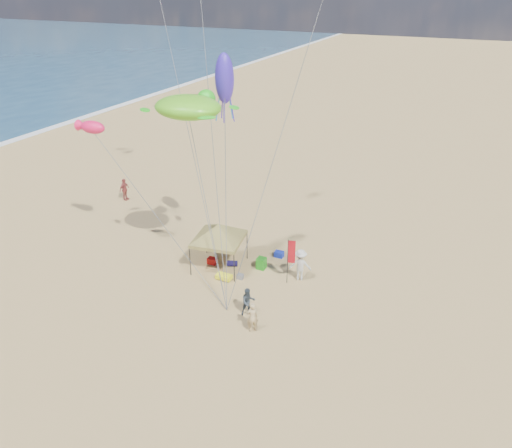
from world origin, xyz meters
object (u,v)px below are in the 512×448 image
object	(u,v)px
cooler_blue	(279,254)
person_near_b	(248,302)
canopy_tent	(218,226)
person_near_a	(252,317)
chair_yellow	(205,242)
person_near_c	(300,265)
person_far_a	(124,189)
feather_flag	(291,254)
chair_green	(261,263)
beach_cart	(224,277)
cooler_red	(212,261)

from	to	relation	value
cooler_blue	person_near_b	world-z (taller)	person_near_b
canopy_tent	person_near_a	xyz separation A→B (m)	(4.29, -4.52, -1.94)
chair_yellow	person_near_c	size ratio (longest dim) A/B	0.37
person_near_a	person_far_a	world-z (taller)	person_far_a
person_far_a	feather_flag	bearing A→B (deg)	-107.72
cooler_blue	person_near_c	bearing A→B (deg)	-41.73
feather_flag	chair_green	world-z (taller)	feather_flag
cooler_blue	person_near_b	distance (m)	6.05
chair_yellow	person_near_b	xyz separation A→B (m)	(5.54, -5.11, 0.42)
chair_yellow	person_near_c	world-z (taller)	person_near_c
person_far_a	beach_cart	bearing A→B (deg)	-117.33
feather_flag	cooler_blue	distance (m)	3.39
canopy_tent	beach_cart	bearing A→B (deg)	-51.97
feather_flag	chair_yellow	xyz separation A→B (m)	(-6.41, 1.57, -1.52)
cooler_red	feather_flag	bearing A→B (deg)	0.16
cooler_red	person_near_b	world-z (taller)	person_near_b
person_near_a	person_near_c	bearing A→B (deg)	-136.67
person_near_a	person_far_a	bearing A→B (deg)	-73.76
canopy_tent	person_near_b	world-z (taller)	canopy_tent
beach_cart	cooler_red	bearing A→B (deg)	139.79
canopy_tent	cooler_blue	world-z (taller)	canopy_tent
cooler_blue	person_near_c	xyz separation A→B (m)	(2.03, -1.81, 0.77)
chair_yellow	person_far_a	world-z (taller)	person_far_a
feather_flag	beach_cart	world-z (taller)	feather_flag
beach_cart	person_near_b	xyz separation A→B (m)	(2.65, -2.29, 0.57)
chair_green	cooler_blue	bearing A→B (deg)	75.26
person_near_a	person_near_c	xyz separation A→B (m)	(0.51, 5.25, 0.15)
person_near_c	canopy_tent	bearing A→B (deg)	-8.04
person_near_a	person_near_c	size ratio (longest dim) A/B	0.85
cooler_red	chair_green	distance (m)	3.01
beach_cart	person_near_b	distance (m)	3.55
person_near_a	chair_green	bearing A→B (deg)	-111.07
person_near_a	person_near_b	distance (m)	1.32
person_near_b	person_far_a	size ratio (longest dim) A/B	0.89
cooler_blue	chair_yellow	size ratio (longest dim) A/B	0.77
person_near_a	cooler_red	bearing A→B (deg)	-84.59
canopy_tent	person_near_b	bearing A→B (deg)	-44.04
cooler_blue	person_near_b	xyz separation A→B (m)	(0.78, -5.97, 0.58)
person_near_a	beach_cart	bearing A→B (deg)	-85.91
canopy_tent	cooler_blue	bearing A→B (deg)	42.48
chair_green	person_near_a	world-z (taller)	person_near_a
feather_flag	person_near_a	size ratio (longest dim) A/B	1.73
feather_flag	canopy_tent	bearing A→B (deg)	-178.56
cooler_red	person_near_b	bearing A→B (deg)	-40.56
person_near_a	person_near_b	size ratio (longest dim) A/B	1.05
chair_green	beach_cart	bearing A→B (deg)	-125.48
feather_flag	person_near_b	size ratio (longest dim) A/B	1.81
cooler_red	beach_cart	distance (m)	1.93
person_near_a	person_far_a	distance (m)	18.64
cooler_red	person_far_a	world-z (taller)	person_far_a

